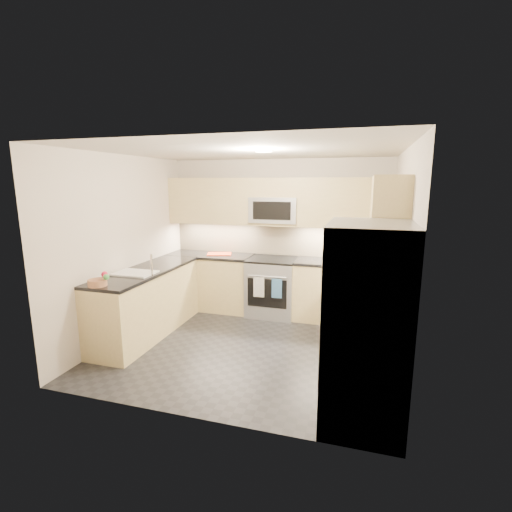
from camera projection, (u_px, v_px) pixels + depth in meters
name	position (u px, v px, depth m)	size (l,w,h in m)	color
floor	(249.00, 346.00, 4.91)	(3.60, 3.20, 0.00)	black
ceiling	(248.00, 151.00, 4.42)	(3.60, 3.20, 0.02)	beige
wall_back	(277.00, 236.00, 6.17)	(3.60, 0.02, 2.50)	beige
wall_front	(191.00, 287.00, 3.16)	(3.60, 0.02, 2.50)	beige
wall_left	(125.00, 247.00, 5.16)	(0.02, 3.20, 2.50)	beige
wall_right	(400.00, 262.00, 4.16)	(0.02, 3.20, 2.50)	beige
base_cab_back_left	(211.00, 282.00, 6.35)	(1.42, 0.60, 0.90)	#D6C081
base_cab_back_right	(341.00, 293.00, 5.74)	(1.42, 0.60, 0.90)	#D6C081
base_cab_right	(368.00, 322.00, 4.54)	(0.60, 1.70, 0.90)	#D6C081
base_cab_peninsula	(147.00, 303.00, 5.24)	(0.60, 2.00, 0.90)	#D6C081
countertop_back_left	(210.00, 255.00, 6.25)	(1.42, 0.63, 0.04)	black
countertop_back_right	(342.00, 263.00, 5.65)	(1.42, 0.63, 0.04)	black
countertop_right	(371.00, 285.00, 4.45)	(0.63, 1.70, 0.04)	black
countertop_peninsula	(145.00, 271.00, 5.15)	(0.63, 2.00, 0.04)	black
upper_cab_back	(275.00, 202.00, 5.89)	(3.60, 0.35, 0.75)	#D6C081
upper_cab_right	(386.00, 209.00, 4.36)	(0.35, 1.95, 0.75)	#D6C081
backsplash_back	(277.00, 239.00, 6.17)	(3.60, 0.01, 0.51)	tan
backsplash_right	(397.00, 259.00, 4.60)	(0.01, 2.30, 0.51)	tan
gas_range	(272.00, 287.00, 6.02)	(0.76, 0.65, 0.91)	#96989D
range_cooktop	(272.00, 260.00, 5.93)	(0.76, 0.65, 0.03)	black
oven_door_glass	(267.00, 293.00, 5.71)	(0.62, 0.02, 0.45)	black
oven_handle	(267.00, 277.00, 5.64)	(0.02, 0.02, 0.60)	#B2B5BA
microwave	(275.00, 210.00, 5.89)	(0.76, 0.40, 0.40)	#AAADB2
microwave_door	(272.00, 211.00, 5.70)	(0.60, 0.01, 0.28)	black
refrigerator	(366.00, 325.00, 3.25)	(0.70, 0.90, 1.80)	#999DA1
fridge_handle_left	(321.00, 323.00, 3.17)	(0.02, 0.02, 1.20)	#B2B5BA
fridge_handle_right	(326.00, 309.00, 3.51)	(0.02, 0.02, 1.20)	#B2B5BA
sink_basin	(135.00, 278.00, 4.92)	(0.52, 0.38, 0.16)	white
faucet	(151.00, 265.00, 4.81)	(0.03, 0.03, 0.28)	silver
utensil_bowl	(371.00, 258.00, 5.49)	(0.29, 0.29, 0.17)	#6AC253
cutting_board	(219.00, 254.00, 6.24)	(0.40, 0.28, 0.01)	red
fruit_basket	(97.00, 283.00, 4.32)	(0.22, 0.22, 0.08)	#A66F4D
fruit_apple	(105.00, 274.00, 4.40)	(0.07, 0.07, 0.07)	#BC1535
fruit_pear	(106.00, 277.00, 4.28)	(0.07, 0.07, 0.07)	green
dish_towel_check	(259.00, 287.00, 5.68)	(0.17, 0.01, 0.31)	silver
dish_towel_blue	(277.00, 289.00, 5.61)	(0.16, 0.01, 0.30)	#325E8B
fruit_orange	(105.00, 277.00, 4.31)	(0.06, 0.06, 0.06)	#EA551A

